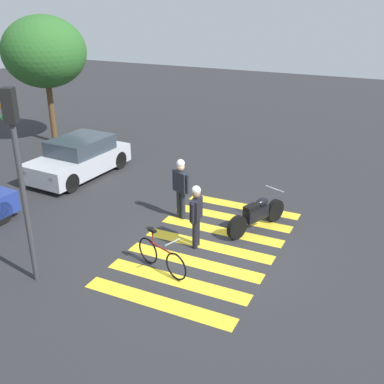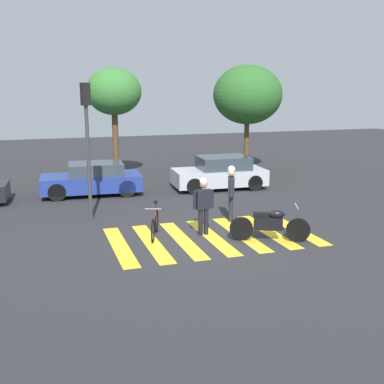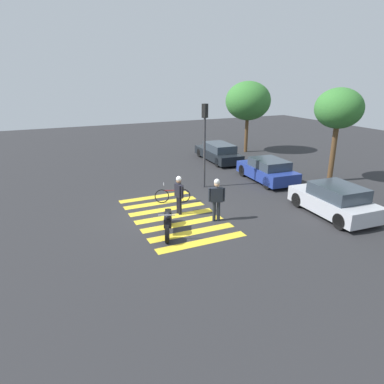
{
  "view_description": "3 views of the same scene",
  "coord_description": "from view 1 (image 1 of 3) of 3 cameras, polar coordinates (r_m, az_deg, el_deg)",
  "views": [
    {
      "loc": [
        -9.69,
        -4.14,
        6.04
      ],
      "look_at": [
        0.4,
        0.67,
        1.26
      ],
      "focal_mm": 42.78,
      "sensor_mm": 36.0,
      "label": 1
    },
    {
      "loc": [
        -4.69,
        -12.42,
        4.25
      ],
      "look_at": [
        -0.21,
        1.23,
        1.1
      ],
      "focal_mm": 44.43,
      "sensor_mm": 36.0,
      "label": 2
    },
    {
      "loc": [
        12.81,
        -5.05,
        5.78
      ],
      "look_at": [
        -0.04,
        0.84,
        0.97
      ],
      "focal_mm": 32.21,
      "sensor_mm": 36.0,
      "label": 3
    }
  ],
  "objects": [
    {
      "name": "ground_plane",
      "position": [
        12.15,
        2.03,
        -6.67
      ],
      "size": [
        60.0,
        60.0,
        0.0
      ],
      "primitive_type": "plane",
      "color": "#2B2B2D"
    },
    {
      "name": "police_motorcycle",
      "position": [
        12.86,
        8.08,
        -2.77
      ],
      "size": [
        2.14,
        1.07,
        1.05
      ],
      "color": "black",
      "rests_on": "ground_plane"
    },
    {
      "name": "leaning_bicycle",
      "position": [
        10.94,
        -3.85,
        -8.07
      ],
      "size": [
        0.66,
        1.6,
        1.0
      ],
      "color": "black",
      "rests_on": "ground_plane"
    },
    {
      "name": "officer_on_foot",
      "position": [
        13.17,
        -1.41,
        0.95
      ],
      "size": [
        0.37,
        0.64,
        1.83
      ],
      "color": "#1E232D",
      "rests_on": "ground_plane"
    },
    {
      "name": "officer_by_motorcycle",
      "position": [
        11.65,
        0.52,
        -2.57
      ],
      "size": [
        0.65,
        0.25,
        1.72
      ],
      "color": "black",
      "rests_on": "ground_plane"
    },
    {
      "name": "crosswalk_stripes",
      "position": [
        12.14,
        2.03,
        -6.66
      ],
      "size": [
        5.85,
        3.55,
        0.01
      ],
      "color": "yellow",
      "rests_on": "ground_plane"
    },
    {
      "name": "car_silver_sedan",
      "position": [
        17.1,
        -13.93,
        4.14
      ],
      "size": [
        4.01,
        2.08,
        1.39
      ],
      "color": "black",
      "rests_on": "ground_plane"
    },
    {
      "name": "traffic_light_pole",
      "position": [
        10.16,
        -20.97,
        3.89
      ],
      "size": [
        0.32,
        0.36,
        4.41
      ],
      "color": "#38383D",
      "rests_on": "ground_plane"
    },
    {
      "name": "street_tree_far",
      "position": [
        20.99,
        -17.93,
        16.27
      ],
      "size": [
        3.5,
        3.5,
        5.4
      ],
      "color": "brown",
      "rests_on": "ground_plane"
    }
  ]
}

